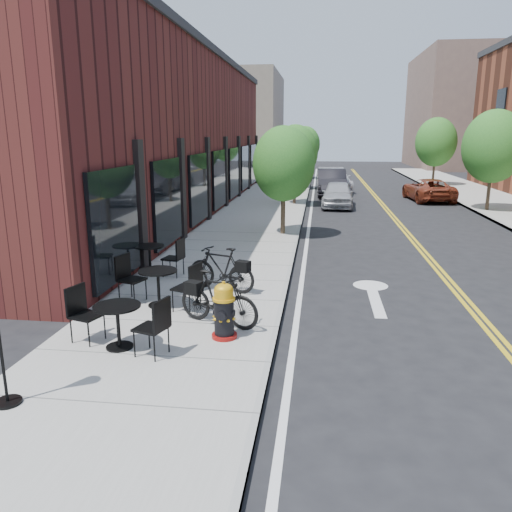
{
  "coord_description": "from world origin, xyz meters",
  "views": [
    {
      "loc": [
        0.68,
        -8.75,
        3.65
      ],
      "look_at": [
        -0.68,
        1.92,
        1.0
      ],
      "focal_mm": 35.0,
      "sensor_mm": 36.0,
      "label": 1
    }
  ],
  "objects_px": {
    "bistro_set_a": "(118,320)",
    "bistro_set_c": "(158,282)",
    "fire_hydrant": "(224,311)",
    "parked_car_far": "(428,190)",
    "parked_car_c": "(334,180)",
    "parked_car_b": "(331,182)",
    "parked_car_a": "(338,194)",
    "bistro_set_b": "(150,255)",
    "bicycle_right": "(218,299)",
    "bicycle_left": "(221,269)"
  },
  "relations": [
    {
      "from": "bistro_set_b",
      "to": "parked_car_a",
      "type": "xyz_separation_m",
      "value": [
        5.2,
        13.58,
        0.05
      ]
    },
    {
      "from": "bistro_set_c",
      "to": "parked_car_c",
      "type": "distance_m",
      "value": 23.87
    },
    {
      "from": "bicycle_right",
      "to": "parked_car_b",
      "type": "xyz_separation_m",
      "value": [
        2.52,
        21.74,
        0.14
      ]
    },
    {
      "from": "bicycle_left",
      "to": "parked_car_c",
      "type": "distance_m",
      "value": 22.51
    },
    {
      "from": "parked_car_c",
      "to": "parked_car_b",
      "type": "bearing_deg",
      "value": -99.4
    },
    {
      "from": "fire_hydrant",
      "to": "bicycle_left",
      "type": "xyz_separation_m",
      "value": [
        -0.58,
        2.69,
        0.03
      ]
    },
    {
      "from": "parked_car_c",
      "to": "parked_car_far",
      "type": "distance_m",
      "value": 6.7
    },
    {
      "from": "bicycle_left",
      "to": "parked_car_b",
      "type": "xyz_separation_m",
      "value": [
        2.88,
        19.64,
        0.15
      ]
    },
    {
      "from": "bistro_set_a",
      "to": "bistro_set_b",
      "type": "relative_size",
      "value": 1.02
    },
    {
      "from": "bicycle_left",
      "to": "parked_car_far",
      "type": "distance_m",
      "value": 19.67
    },
    {
      "from": "bicycle_left",
      "to": "bicycle_right",
      "type": "distance_m",
      "value": 2.14
    },
    {
      "from": "fire_hydrant",
      "to": "bistro_set_b",
      "type": "relative_size",
      "value": 0.57
    },
    {
      "from": "fire_hydrant",
      "to": "parked_car_a",
      "type": "distance_m",
      "value": 17.62
    },
    {
      "from": "bicycle_left",
      "to": "parked_car_b",
      "type": "bearing_deg",
      "value": -168.39
    },
    {
      "from": "parked_car_a",
      "to": "parked_car_c",
      "type": "xyz_separation_m",
      "value": [
        0.0,
        7.54,
        0.06
      ]
    },
    {
      "from": "parked_car_far",
      "to": "parked_car_c",
      "type": "bearing_deg",
      "value": -46.43
    },
    {
      "from": "fire_hydrant",
      "to": "bicycle_right",
      "type": "height_order",
      "value": "bicycle_right"
    },
    {
      "from": "bistro_set_b",
      "to": "bistro_set_c",
      "type": "height_order",
      "value": "bistro_set_c"
    },
    {
      "from": "bistro_set_a",
      "to": "parked_car_a",
      "type": "bearing_deg",
      "value": 94.28
    },
    {
      "from": "fire_hydrant",
      "to": "parked_car_a",
      "type": "bearing_deg",
      "value": 91.41
    },
    {
      "from": "fire_hydrant",
      "to": "bistro_set_a",
      "type": "bearing_deg",
      "value": -149.27
    },
    {
      "from": "parked_car_a",
      "to": "parked_car_b",
      "type": "relative_size",
      "value": 0.81
    },
    {
      "from": "parked_car_a",
      "to": "bistro_set_a",
      "type": "bearing_deg",
      "value": -100.41
    },
    {
      "from": "bistro_set_b",
      "to": "parked_car_a",
      "type": "relative_size",
      "value": 0.48
    },
    {
      "from": "bicycle_right",
      "to": "parked_car_c",
      "type": "bearing_deg",
      "value": 16.05
    },
    {
      "from": "bicycle_left",
      "to": "parked_car_b",
      "type": "height_order",
      "value": "parked_car_b"
    },
    {
      "from": "parked_car_a",
      "to": "bicycle_left",
      "type": "bearing_deg",
      "value": -99.19
    },
    {
      "from": "bistro_set_c",
      "to": "parked_car_b",
      "type": "bearing_deg",
      "value": 97.49
    },
    {
      "from": "bicycle_right",
      "to": "parked_car_c",
      "type": "xyz_separation_m",
      "value": [
        2.74,
        24.4,
        0.08
      ]
    },
    {
      "from": "fire_hydrant",
      "to": "parked_car_far",
      "type": "xyz_separation_m",
      "value": [
        7.58,
        20.59,
        0.0
      ]
    },
    {
      "from": "parked_car_c",
      "to": "parked_car_far",
      "type": "bearing_deg",
      "value": -45.54
    },
    {
      "from": "fire_hydrant",
      "to": "bistro_set_b",
      "type": "height_order",
      "value": "fire_hydrant"
    },
    {
      "from": "parked_car_b",
      "to": "parked_car_far",
      "type": "distance_m",
      "value": 5.56
    },
    {
      "from": "parked_car_b",
      "to": "parked_car_c",
      "type": "distance_m",
      "value": 2.67
    },
    {
      "from": "parked_car_a",
      "to": "bistro_set_b",
      "type": "bearing_deg",
      "value": -108.27
    },
    {
      "from": "bicycle_left",
      "to": "bicycle_right",
      "type": "height_order",
      "value": "bicycle_right"
    },
    {
      "from": "parked_car_b",
      "to": "bistro_set_c",
      "type": "bearing_deg",
      "value": -102.05
    },
    {
      "from": "parked_car_c",
      "to": "parked_car_far",
      "type": "xyz_separation_m",
      "value": [
        5.06,
        -4.39,
        -0.1
      ]
    },
    {
      "from": "bistro_set_a",
      "to": "parked_car_far",
      "type": "xyz_separation_m",
      "value": [
        9.26,
        21.23,
        -0.0
      ]
    },
    {
      "from": "bistro_set_c",
      "to": "bicycle_left",
      "type": "bearing_deg",
      "value": 65.82
    },
    {
      "from": "bicycle_left",
      "to": "parked_car_far",
      "type": "relative_size",
      "value": 0.39
    },
    {
      "from": "bistro_set_a",
      "to": "parked_car_b",
      "type": "xyz_separation_m",
      "value": [
        3.98,
        22.97,
        0.17
      ]
    },
    {
      "from": "bicycle_right",
      "to": "fire_hydrant",
      "type": "bearing_deg",
      "value": -136.86
    },
    {
      "from": "fire_hydrant",
      "to": "parked_car_b",
      "type": "height_order",
      "value": "parked_car_b"
    },
    {
      "from": "parked_car_c",
      "to": "bicycle_right",
      "type": "bearing_deg",
      "value": -100.97
    },
    {
      "from": "bistro_set_a",
      "to": "bistro_set_c",
      "type": "relative_size",
      "value": 0.97
    },
    {
      "from": "parked_car_a",
      "to": "parked_car_c",
      "type": "bearing_deg",
      "value": 92.68
    },
    {
      "from": "bistro_set_a",
      "to": "parked_car_b",
      "type": "height_order",
      "value": "parked_car_b"
    },
    {
      "from": "bistro_set_a",
      "to": "parked_car_b",
      "type": "relative_size",
      "value": 0.39
    },
    {
      "from": "fire_hydrant",
      "to": "bicycle_right",
      "type": "bearing_deg",
      "value": 120.32
    }
  ]
}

